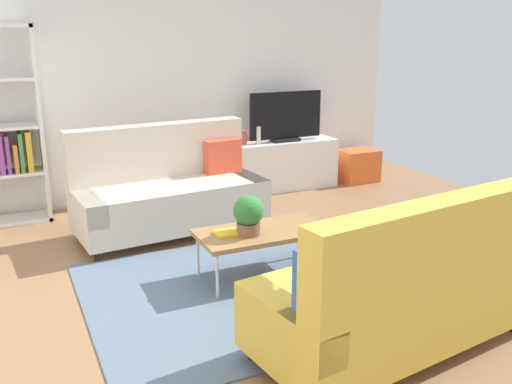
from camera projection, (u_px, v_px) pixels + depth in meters
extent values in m
plane|color=#936B47|center=(251.00, 280.00, 4.76)|extent=(7.68, 7.68, 0.00)
cube|color=white|center=(156.00, 80.00, 6.81)|extent=(6.40, 0.12, 2.90)
cube|color=slate|center=(267.00, 286.00, 4.65)|extent=(2.90, 2.20, 0.01)
cube|color=beige|center=(171.00, 204.00, 5.78)|extent=(1.97, 1.01, 0.44)
cube|color=beige|center=(158.00, 151.00, 5.90)|extent=(1.91, 0.38, 0.56)
cube|color=beige|center=(244.00, 183.00, 6.15)|extent=(0.28, 0.85, 0.22)
cube|color=beige|center=(86.00, 206.00, 5.34)|extent=(0.28, 0.85, 0.22)
cylinder|color=black|center=(261.00, 224.00, 5.98)|extent=(0.05, 0.05, 0.10)
cylinder|color=black|center=(97.00, 256.00, 5.15)|extent=(0.05, 0.05, 0.10)
cylinder|color=black|center=(231.00, 207.00, 6.55)|extent=(0.05, 0.05, 0.10)
cylinder|color=black|center=(79.00, 233.00, 5.72)|extent=(0.05, 0.05, 0.10)
cube|color=#D84C33|center=(223.00, 156.00, 6.10)|extent=(0.41, 0.18, 0.36)
cube|color=gold|center=(392.00, 302.00, 3.70)|extent=(2.00, 1.10, 0.44)
cube|color=gold|center=(437.00, 246.00, 3.30)|extent=(1.91, 0.46, 0.56)
cube|color=gold|center=(287.00, 322.00, 3.23)|extent=(0.31, 0.86, 0.22)
cube|color=gold|center=(476.00, 259.00, 4.11)|extent=(0.31, 0.86, 0.22)
cylinder|color=black|center=(252.00, 354.00, 3.60)|extent=(0.05, 0.05, 0.10)
cylinder|color=black|center=(436.00, 289.00, 4.50)|extent=(0.05, 0.05, 0.10)
cube|color=#3359B2|center=(328.00, 277.00, 3.13)|extent=(0.42, 0.19, 0.36)
cube|color=#D84C33|center=(387.00, 260.00, 3.36)|extent=(0.42, 0.19, 0.36)
cube|color=#9E7042|center=(263.00, 232.00, 4.73)|extent=(1.10, 0.56, 0.04)
cylinder|color=silver|center=(198.00, 256.00, 4.79)|extent=(0.02, 0.02, 0.38)
cylinder|color=silver|center=(301.00, 238.00, 5.19)|extent=(0.02, 0.02, 0.38)
cylinder|color=silver|center=(217.00, 276.00, 4.39)|extent=(0.02, 0.02, 0.38)
cylinder|color=silver|center=(327.00, 256.00, 4.79)|extent=(0.02, 0.02, 0.38)
cube|color=silver|center=(284.00, 165.00, 7.46)|extent=(1.40, 0.44, 0.64)
cube|color=black|center=(285.00, 140.00, 7.35)|extent=(0.36, 0.20, 0.04)
cube|color=black|center=(286.00, 115.00, 7.26)|extent=(1.00, 0.05, 0.60)
cube|color=white|center=(40.00, 125.00, 6.08)|extent=(0.04, 0.36, 2.10)
cube|color=purple|center=(1.00, 153.00, 5.99)|extent=(0.05, 0.29, 0.42)
cube|color=purple|center=(8.00, 153.00, 6.02)|extent=(0.04, 0.29, 0.40)
cube|color=orange|center=(16.00, 157.00, 6.06)|extent=(0.04, 0.29, 0.31)
cube|color=#3F8C4C|center=(21.00, 152.00, 6.07)|extent=(0.04, 0.29, 0.42)
cube|color=gold|center=(29.00, 150.00, 6.10)|extent=(0.06, 0.29, 0.43)
cube|color=orange|center=(358.00, 165.00, 7.84)|extent=(0.52, 0.40, 0.44)
cylinder|color=brown|center=(248.00, 228.00, 4.62)|extent=(0.20, 0.20, 0.10)
sphere|color=#2D7233|center=(248.00, 211.00, 4.58)|extent=(0.25, 0.25, 0.25)
cube|color=gold|center=(229.00, 233.00, 4.63)|extent=(0.25, 0.20, 0.03)
cylinder|color=#B24C4C|center=(242.00, 137.00, 7.16)|extent=(0.12, 0.12, 0.17)
cylinder|color=silver|center=(258.00, 135.00, 7.15)|extent=(0.06, 0.06, 0.22)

